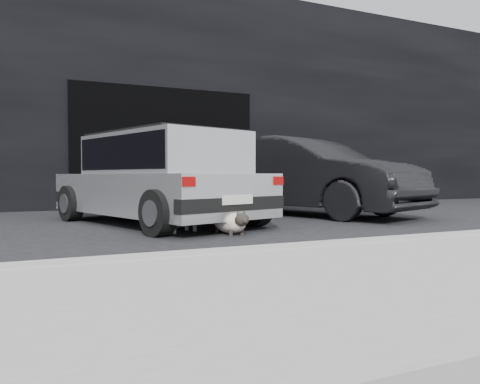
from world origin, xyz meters
name	(u,v)px	position (x,y,z in m)	size (l,w,h in m)	color
ground	(174,228)	(0.00, 0.00, 0.00)	(80.00, 80.00, 0.00)	black
building_facade	(144,105)	(1.00, 6.00, 2.50)	(34.00, 4.00, 5.00)	black
garage_opening	(166,148)	(1.00, 3.99, 1.30)	(4.00, 0.10, 2.60)	black
curb	(365,246)	(1.00, -2.60, 0.06)	(18.00, 0.25, 0.12)	#969791
silver_hatchback	(160,174)	(-0.03, 0.63, 0.71)	(2.58, 3.86, 1.31)	silver
second_car	(305,176)	(2.77, 1.17, 0.69)	(1.46, 4.19, 1.38)	black
cat_siamese	(232,223)	(0.44, -0.88, 0.14)	(0.35, 0.88, 0.31)	beige
cat_white	(183,216)	(0.00, -0.39, 0.19)	(0.78, 0.51, 0.40)	silver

